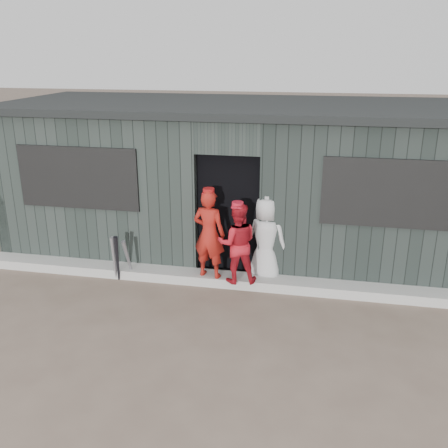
% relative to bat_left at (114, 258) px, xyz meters
% --- Properties ---
extents(ground, '(80.00, 80.00, 0.00)m').
position_rel_bat_left_xyz_m(ground, '(1.71, -1.59, -0.39)').
color(ground, brown).
rests_on(ground, ground).
extents(curb, '(8.00, 0.36, 0.15)m').
position_rel_bat_left_xyz_m(curb, '(1.71, 0.23, -0.31)').
color(curb, '#A6A6A1').
rests_on(curb, ground).
extents(bat_left, '(0.12, 0.23, 0.77)m').
position_rel_bat_left_xyz_m(bat_left, '(0.00, 0.00, 0.00)').
color(bat_left, '#97979F').
rests_on(bat_left, ground).
extents(bat_mid, '(0.13, 0.27, 0.69)m').
position_rel_bat_left_xyz_m(bat_mid, '(0.19, 0.10, -0.04)').
color(bat_mid, gray).
rests_on(bat_mid, ground).
extents(bat_right, '(0.15, 0.25, 0.80)m').
position_rel_bat_left_xyz_m(bat_right, '(0.06, -0.03, 0.01)').
color(bat_right, black).
rests_on(bat_right, ground).
extents(player_red_left, '(0.56, 0.42, 1.38)m').
position_rel_bat_left_xyz_m(player_red_left, '(1.49, 0.16, 0.45)').
color(player_red_left, maroon).
rests_on(player_red_left, curb).
extents(player_red_right, '(0.68, 0.58, 1.23)m').
position_rel_bat_left_xyz_m(player_red_right, '(1.94, 0.06, 0.38)').
color(player_red_right, '#B21621').
rests_on(player_red_right, curb).
extents(player_grey_back, '(0.78, 0.64, 1.38)m').
position_rel_bat_left_xyz_m(player_grey_back, '(2.32, 0.49, 0.31)').
color(player_grey_back, beige).
rests_on(player_grey_back, ground).
extents(dugout, '(8.30, 3.30, 2.62)m').
position_rel_bat_left_xyz_m(dugout, '(1.71, 1.91, 0.90)').
color(dugout, black).
rests_on(dugout, ground).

